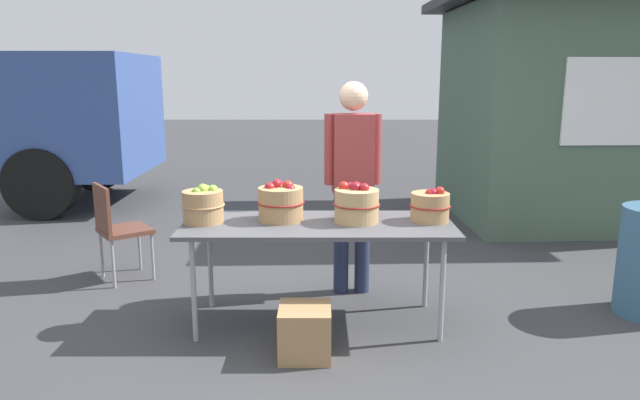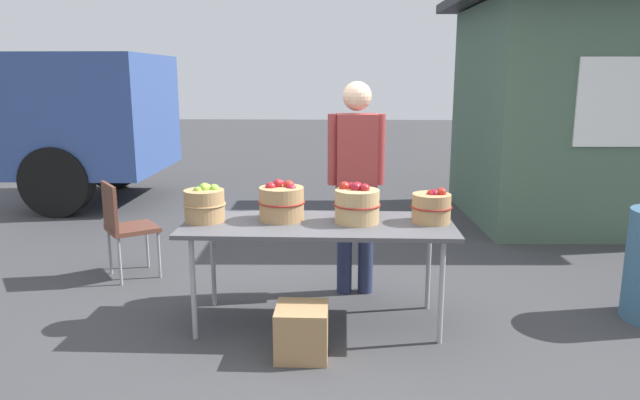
% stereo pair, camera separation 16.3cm
% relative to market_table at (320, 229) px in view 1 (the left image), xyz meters
% --- Properties ---
extents(ground_plane, '(40.00, 40.00, 0.00)m').
position_rel_market_table_xyz_m(ground_plane, '(0.00, 0.00, -0.71)').
color(ground_plane, '#38383A').
extents(market_table, '(1.90, 0.76, 0.75)m').
position_rel_market_table_xyz_m(market_table, '(0.00, 0.00, 0.00)').
color(market_table, '#4C4C51').
rests_on(market_table, ground).
extents(apple_basket_green_0, '(0.30, 0.30, 0.27)m').
position_rel_market_table_xyz_m(apple_basket_green_0, '(-0.81, 0.02, 0.17)').
color(apple_basket_green_0, '#A87F51').
rests_on(apple_basket_green_0, market_table).
extents(apple_basket_red_0, '(0.34, 0.34, 0.29)m').
position_rel_market_table_xyz_m(apple_basket_red_0, '(-0.27, 0.08, 0.17)').
color(apple_basket_red_0, '#A87F51').
rests_on(apple_basket_red_0, market_table).
extents(apple_basket_red_1, '(0.33, 0.33, 0.29)m').
position_rel_market_table_xyz_m(apple_basket_red_1, '(0.27, 0.03, 0.17)').
color(apple_basket_red_1, tan).
rests_on(apple_basket_red_1, market_table).
extents(apple_basket_red_2, '(0.29, 0.29, 0.25)m').
position_rel_market_table_xyz_m(apple_basket_red_2, '(0.80, 0.05, 0.16)').
color(apple_basket_red_2, '#A87F51').
rests_on(apple_basket_red_2, market_table).
extents(vendor_adult, '(0.45, 0.25, 1.72)m').
position_rel_market_table_xyz_m(vendor_adult, '(0.28, 0.62, 0.31)').
color(vendor_adult, '#262D4C').
rests_on(vendor_adult, ground).
extents(food_kiosk, '(3.60, 3.02, 2.74)m').
position_rel_market_table_xyz_m(food_kiosk, '(3.27, 3.33, 0.68)').
color(food_kiosk, '#47604C').
rests_on(food_kiosk, ground).
extents(folding_chair, '(0.56, 0.56, 0.86)m').
position_rel_market_table_xyz_m(folding_chair, '(-1.75, 0.90, -0.20)').
color(folding_chair, brown).
rests_on(folding_chair, ground).
extents(produce_crate, '(0.33, 0.33, 0.33)m').
position_rel_market_table_xyz_m(produce_crate, '(-0.08, -0.52, -0.54)').
color(produce_crate, '#A87F51').
rests_on(produce_crate, ground).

